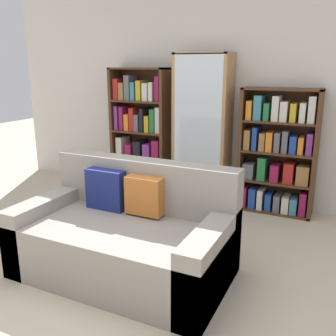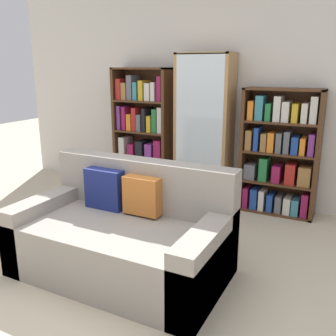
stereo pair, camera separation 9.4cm
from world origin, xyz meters
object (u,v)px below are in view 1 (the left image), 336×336
(bookshelf_left, at_px, (141,133))
(bookshelf_right, at_px, (278,154))
(display_cabinet, at_px, (202,130))
(couch, at_px, (126,237))
(wine_bottle, at_px, (188,227))

(bookshelf_left, bearing_deg, bookshelf_right, 0.01)
(bookshelf_left, xyz_separation_m, display_cabinet, (0.90, -0.02, 0.11))
(couch, distance_m, bookshelf_right, 2.17)
(wine_bottle, bearing_deg, couch, -110.35)
(couch, bearing_deg, bookshelf_right, 65.79)
(couch, distance_m, wine_bottle, 0.78)
(bookshelf_left, xyz_separation_m, bookshelf_right, (1.83, 0.00, -0.10))
(bookshelf_right, bearing_deg, display_cabinet, -178.97)
(couch, height_order, wine_bottle, couch)
(display_cabinet, distance_m, wine_bottle, 1.47)
(bookshelf_right, relative_size, wine_bottle, 3.73)
(bookshelf_left, relative_size, bookshelf_right, 1.15)
(bookshelf_left, bearing_deg, wine_bottle, -45.16)
(couch, bearing_deg, display_cabinet, 91.64)
(bookshelf_right, bearing_deg, couch, -114.21)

